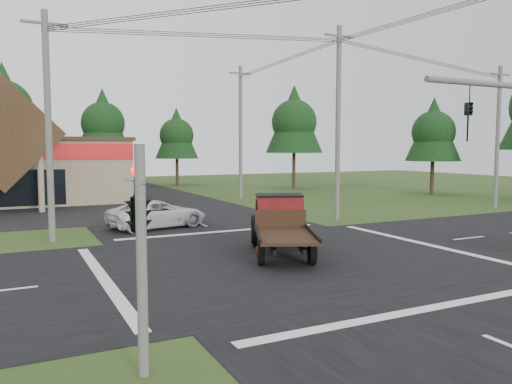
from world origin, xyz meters
TOP-DOWN VIEW (x-y plane):
  - ground at (0.00, 0.00)m, footprint 120.00×120.00m
  - road_ns at (0.00, 0.00)m, footprint 12.00×120.00m
  - road_ew at (0.00, 0.00)m, footprint 120.00×12.00m
  - traffic_signal_corner at (-7.50, -7.32)m, footprint 0.53×2.48m
  - utility_pole_nw at (-8.00, 8.00)m, footprint 2.00×0.30m
  - utility_pole_ne at (8.00, 8.00)m, footprint 2.00×0.30m
  - utility_pole_far at (22.00, 8.00)m, footprint 2.00×0.30m
  - utility_pole_n at (8.00, 22.00)m, footprint 2.00×0.30m
  - tree_row_c at (-10.00, 41.00)m, footprint 7.28×7.28m
  - tree_row_d at (0.00, 42.00)m, footprint 6.16×6.16m
  - tree_row_e at (8.00, 40.00)m, footprint 5.04×5.04m
  - tree_side_ne at (18.00, 30.00)m, footprint 6.16×6.16m
  - tree_side_e_near at (26.00, 18.00)m, footprint 5.04×5.04m
  - antique_flatbed_truck at (0.11, 0.72)m, footprint 4.32×6.20m
  - white_pickup at (-2.51, 9.89)m, footprint 5.83×3.66m

SIDE VIEW (x-z plane):
  - ground at x=0.00m, z-range 0.00..0.00m
  - road_ns at x=0.00m, z-range 0.00..0.02m
  - road_ew at x=0.00m, z-range 0.00..0.02m
  - white_pickup at x=-2.51m, z-range 0.00..1.50m
  - antique_flatbed_truck at x=0.11m, z-range 0.00..2.42m
  - traffic_signal_corner at x=-7.50m, z-range 1.32..5.72m
  - utility_pole_far at x=22.00m, z-range 0.14..10.34m
  - utility_pole_nw at x=-8.00m, z-range 0.14..10.64m
  - utility_pole_n at x=8.00m, z-range 0.14..11.34m
  - utility_pole_ne at x=8.00m, z-range 0.14..11.64m
  - tree_row_e at x=8.00m, z-range 1.49..10.58m
  - tree_side_e_near at x=26.00m, z-range 1.49..10.58m
  - tree_row_d at x=0.00m, z-range 1.82..12.93m
  - tree_side_ne at x=18.00m, z-range 1.82..12.93m
  - tree_row_c at x=-10.00m, z-range 2.16..15.29m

